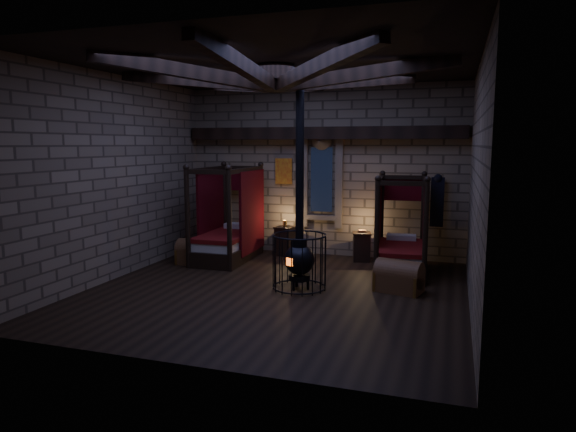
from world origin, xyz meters
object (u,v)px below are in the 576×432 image
(trunk_left, at_px, (196,253))
(bed_right, at_px, (401,249))
(bed_left, at_px, (228,237))
(trunk_right, at_px, (399,277))
(stove, at_px, (299,257))

(trunk_left, bearing_deg, bed_right, 6.14)
(bed_left, bearing_deg, trunk_right, -21.15)
(stove, bearing_deg, trunk_right, 36.84)
(bed_right, distance_m, trunk_right, 1.56)
(trunk_left, xyz_separation_m, trunk_right, (4.76, -0.85, 0.01))
(bed_left, bearing_deg, stove, -40.38)
(bed_left, bearing_deg, trunk_left, -127.49)
(trunk_left, bearing_deg, stove, -25.56)
(bed_left, distance_m, bed_right, 4.11)
(trunk_right, bearing_deg, trunk_left, -175.74)
(bed_right, bearing_deg, bed_left, 174.78)
(bed_right, distance_m, stove, 2.60)
(trunk_right, bearing_deg, bed_right, 109.08)
(bed_right, relative_size, trunk_left, 2.45)
(bed_left, bearing_deg, bed_right, -1.32)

